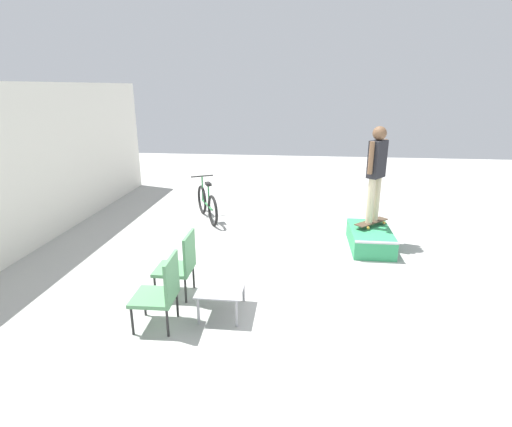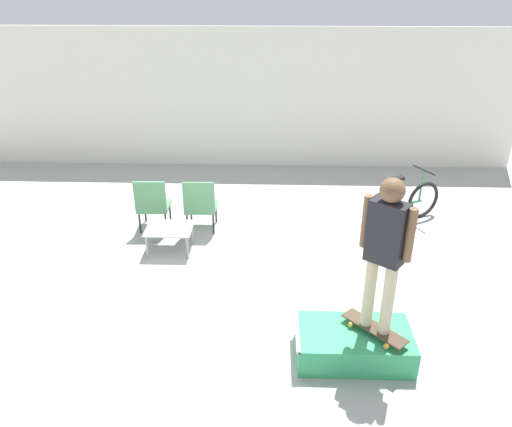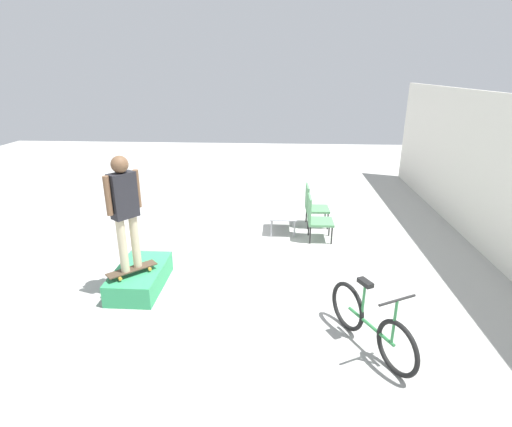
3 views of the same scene
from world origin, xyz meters
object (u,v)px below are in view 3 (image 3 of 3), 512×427
(person_skater, at_px, (124,204))
(patio_chair_left, at_px, (313,204))
(skate_ramp_box, at_px, (140,277))
(bicycle, at_px, (370,324))
(patio_chair_right, at_px, (316,217))
(skateboard_on_ramp, at_px, (132,269))
(coffee_table, at_px, (283,217))

(person_skater, bearing_deg, patio_chair_left, 173.18)
(skate_ramp_box, xyz_separation_m, patio_chair_left, (-2.96, 3.02, 0.33))
(patio_chair_left, xyz_separation_m, bicycle, (4.28, 0.42, -0.15))
(skate_ramp_box, bearing_deg, bicycle, 69.01)
(patio_chair_left, xyz_separation_m, patio_chair_right, (0.81, -0.00, 0.00))
(skate_ramp_box, xyz_separation_m, skateboard_on_ramp, (0.21, -0.03, 0.26))
(skateboard_on_ramp, distance_m, person_skater, 1.08)
(coffee_table, distance_m, bicycle, 4.03)
(skate_ramp_box, relative_size, patio_chair_left, 1.39)
(skateboard_on_ramp, height_order, bicycle, bicycle)
(bicycle, bearing_deg, patio_chair_right, 159.23)
(patio_chair_left, bearing_deg, person_skater, 134.27)
(person_skater, relative_size, patio_chair_left, 1.88)
(skate_ramp_box, height_order, skateboard_on_ramp, skateboard_on_ramp)
(patio_chair_right, distance_m, bicycle, 3.50)
(skate_ramp_box, distance_m, person_skater, 1.35)
(skateboard_on_ramp, distance_m, patio_chair_right, 3.86)
(bicycle, bearing_deg, skate_ramp_box, -138.73)
(person_skater, xyz_separation_m, bicycle, (1.11, 3.48, -1.15))
(skateboard_on_ramp, relative_size, patio_chair_right, 0.74)
(skateboard_on_ramp, bearing_deg, coffee_table, -174.47)
(patio_chair_left, relative_size, bicycle, 0.64)
(patio_chair_left, bearing_deg, skateboard_on_ramp, 134.27)
(skateboard_on_ramp, bearing_deg, skate_ramp_box, -143.09)
(coffee_table, bearing_deg, skate_ramp_box, -42.47)
(skateboard_on_ramp, height_order, patio_chair_left, patio_chair_left)
(person_skater, relative_size, coffee_table, 2.46)
(patio_chair_left, bearing_deg, bicycle, -176.14)
(person_skater, relative_size, patio_chair_right, 1.88)
(coffee_table, bearing_deg, bicycle, 15.85)
(skate_ramp_box, bearing_deg, skateboard_on_ramp, -9.27)
(person_skater, height_order, patio_chair_right, person_skater)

